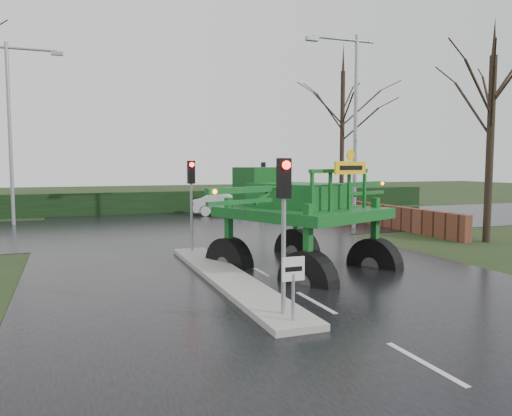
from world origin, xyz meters
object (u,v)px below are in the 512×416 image
object	(u,v)px
traffic_signal_mid	(191,186)
traffic_signal_far	(263,176)
keep_left_sign	(293,278)
traffic_signal_near	(284,202)
white_sedan	(226,216)
street_light_right	(350,114)
crop_sprayer	(302,204)
street_light_left_far	(15,117)

from	to	relation	value
traffic_signal_mid	traffic_signal_far	distance (m)	14.75
keep_left_sign	traffic_signal_near	world-z (taller)	traffic_signal_near
traffic_signal_near	white_sedan	distance (m)	22.59
keep_left_sign	street_light_right	world-z (taller)	street_light_right
traffic_signal_near	crop_sprayer	world-z (taller)	crop_sprayer
street_light_left_far	white_sedan	size ratio (longest dim) A/B	2.29
traffic_signal_far	street_light_right	bearing A→B (deg)	101.95
keep_left_sign	traffic_signal_mid	xyz separation A→B (m)	(0.00, 8.99, 1.53)
traffic_signal_mid	crop_sprayer	world-z (taller)	crop_sprayer
traffic_signal_far	white_sedan	xyz separation A→B (m)	(-2.35, 0.75, -2.59)
traffic_signal_mid	white_sedan	world-z (taller)	traffic_signal_mid
crop_sprayer	traffic_signal_mid	bearing A→B (deg)	86.51
keep_left_sign	crop_sprayer	world-z (taller)	crop_sprayer
street_light_left_far	crop_sprayer	world-z (taller)	street_light_left_far
crop_sprayer	traffic_signal_far	bearing A→B (deg)	48.55
traffic_signal_near	traffic_signal_mid	distance (m)	8.50
street_light_left_far	white_sedan	bearing A→B (deg)	3.54
traffic_signal_mid	white_sedan	distance (m)	14.58
keep_left_sign	white_sedan	world-z (taller)	keep_left_sign
white_sedan	traffic_signal_near	bearing A→B (deg)	-175.63
traffic_signal_near	traffic_signal_mid	xyz separation A→B (m)	(0.00, 8.50, 0.00)
street_light_right	white_sedan	size ratio (longest dim) A/B	2.29
crop_sprayer	white_sedan	bearing A→B (deg)	56.03
keep_left_sign	crop_sprayer	bearing A→B (deg)	61.55
traffic_signal_near	crop_sprayer	size ratio (longest dim) A/B	0.44
street_light_left_far	crop_sprayer	bearing A→B (deg)	-63.71
crop_sprayer	keep_left_sign	bearing A→B (deg)	-141.80
keep_left_sign	traffic_signal_mid	size ratio (longest dim) A/B	0.38
traffic_signal_far	crop_sprayer	distance (m)	18.85
traffic_signal_near	traffic_signal_mid	world-z (taller)	same
keep_left_sign	traffic_signal_near	size ratio (longest dim) A/B	0.38
traffic_signal_near	street_light_right	bearing A→B (deg)	53.87
traffic_signal_far	white_sedan	world-z (taller)	traffic_signal_far
traffic_signal_far	street_light_right	distance (m)	8.86
traffic_signal_near	traffic_signal_far	bearing A→B (deg)	69.64
traffic_signal_mid	crop_sprayer	bearing A→B (deg)	-70.14
traffic_signal_mid	street_light_right	world-z (taller)	street_light_right
traffic_signal_far	crop_sprayer	bearing A→B (deg)	71.91
street_light_right	traffic_signal_mid	bearing A→B (deg)	-154.60
keep_left_sign	white_sedan	xyz separation A→B (m)	(5.45, 22.26, -1.06)
street_light_right	white_sedan	bearing A→B (deg)	114.79
traffic_signal_near	street_light_left_far	distance (m)	22.37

